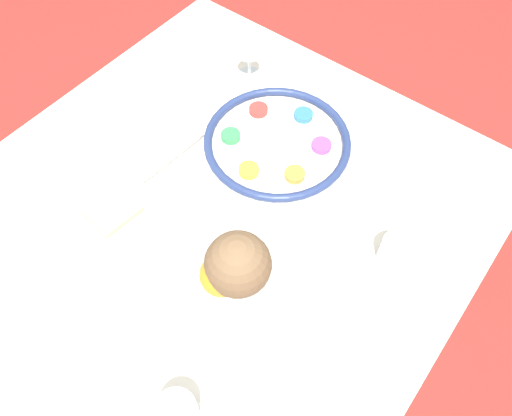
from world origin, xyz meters
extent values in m
plane|color=maroon|center=(0.00, 0.00, 0.00)|extent=(8.00, 8.00, 0.00)
cube|color=silver|center=(0.00, 0.00, 0.39)|extent=(1.16, 1.06, 0.78)
cylinder|color=white|center=(-0.25, 0.00, 0.78)|extent=(0.35, 0.35, 0.01)
torus|color=navy|center=(-0.25, 0.00, 0.80)|extent=(0.35, 0.35, 0.02)
cylinder|color=gold|center=(-0.14, 0.00, 0.79)|extent=(0.05, 0.05, 0.01)
cylinder|color=orange|center=(-0.19, 0.09, 0.79)|extent=(0.05, 0.05, 0.01)
cylinder|color=#844299|center=(-0.30, 0.09, 0.79)|extent=(0.05, 0.05, 0.01)
cylinder|color=#2D6BB7|center=(-0.35, 0.00, 0.79)|extent=(0.05, 0.05, 0.01)
cylinder|color=red|center=(-0.30, -0.10, 0.79)|extent=(0.05, 0.05, 0.01)
cylinder|color=#33934C|center=(-0.19, -0.10, 0.79)|extent=(0.05, 0.05, 0.01)
cylinder|color=silver|center=(-0.39, -0.20, 0.78)|extent=(0.07, 0.07, 0.00)
cylinder|color=silver|center=(-0.39, -0.20, 0.82)|extent=(0.01, 0.01, 0.07)
cone|color=silver|center=(-0.39, -0.20, 0.88)|extent=(0.06, 0.06, 0.06)
cylinder|color=silver|center=(0.13, 0.17, 0.78)|extent=(0.13, 0.13, 0.01)
cylinder|color=silver|center=(0.13, 0.17, 0.83)|extent=(0.03, 0.03, 0.08)
cylinder|color=silver|center=(0.13, 0.17, 0.88)|extent=(0.18, 0.18, 0.03)
sphere|color=orange|center=(0.14, 0.17, 0.94)|extent=(0.08, 0.08, 0.08)
sphere|color=brown|center=(0.12, 0.18, 0.96)|extent=(0.11, 0.11, 0.11)
cylinder|color=beige|center=(0.12, -0.17, 0.78)|extent=(0.16, 0.16, 0.01)
cube|color=#D1B784|center=(0.12, -0.17, 0.79)|extent=(0.11, 0.11, 0.01)
cylinder|color=white|center=(-0.06, -0.18, 0.80)|extent=(0.19, 0.05, 0.04)
cylinder|color=silver|center=(0.34, 0.23, 0.81)|extent=(0.07, 0.07, 0.06)
cylinder|color=silver|center=(-0.15, 0.37, 0.81)|extent=(0.07, 0.07, 0.06)
cube|color=silver|center=(-0.32, 0.28, 0.78)|extent=(0.06, 0.17, 0.01)
cube|color=silver|center=(-0.29, 0.28, 0.78)|extent=(0.06, 0.17, 0.01)
cube|color=silver|center=(-0.09, -0.22, 0.78)|extent=(0.15, 0.07, 0.01)
camera|label=1|loc=(0.39, 0.43, 1.69)|focal=35.00mm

